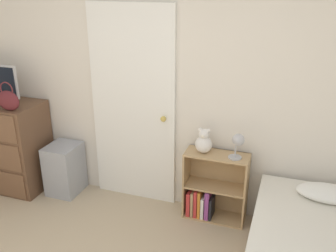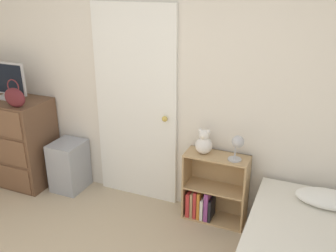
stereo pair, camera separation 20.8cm
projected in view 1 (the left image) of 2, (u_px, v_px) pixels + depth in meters
wall_back at (165, 84)px, 3.61m from camera, size 10.00×0.06×2.55m
door_closed at (133, 108)px, 3.76m from camera, size 0.89×0.09×2.03m
dresser at (3, 144)px, 4.18m from camera, size 0.98×0.52×0.99m
handbag at (8, 100)px, 3.70m from camera, size 0.26×0.10×0.30m
storage_bin at (65, 169)px, 4.10m from camera, size 0.33×0.37×0.56m
bookshelf at (210, 192)px, 3.67m from camera, size 0.60×0.25×0.70m
teddy_bear at (204, 142)px, 3.49m from camera, size 0.16×0.16×0.24m
desk_lamp at (238, 142)px, 3.34m from camera, size 0.14×0.13×0.25m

